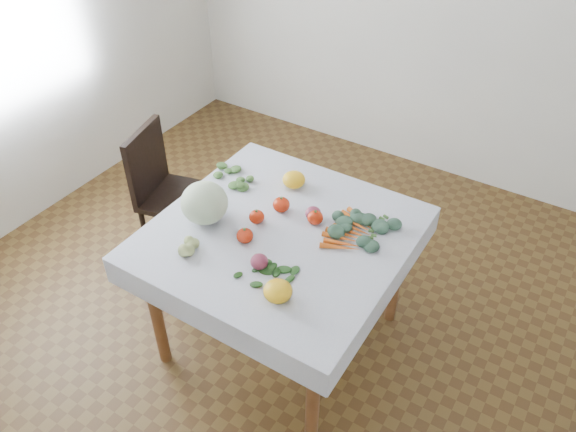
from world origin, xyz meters
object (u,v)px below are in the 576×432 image
at_px(chair, 164,185).
at_px(heirloom_back, 294,180).
at_px(carrot_bunch, 351,232).
at_px(table, 281,248).
at_px(cabbage, 204,203).

bearing_deg(chair, heirloom_back, 5.16).
relative_size(heirloom_back, carrot_bunch, 0.35).
xyz_separation_m(chair, carrot_bunch, (1.27, -0.10, 0.29)).
bearing_deg(carrot_bunch, heirloom_back, 156.73).
distance_m(chair, heirloom_back, 0.92).
height_order(chair, carrot_bunch, chair).
height_order(table, cabbage, cabbage).
xyz_separation_m(chair, cabbage, (0.64, -0.37, 0.37)).
xyz_separation_m(table, heirloom_back, (-0.13, 0.33, 0.14)).
bearing_deg(chair, cabbage, -29.75).
bearing_deg(chair, carrot_bunch, -4.54).
height_order(chair, heirloom_back, same).
xyz_separation_m(heirloom_back, carrot_bunch, (0.41, -0.18, -0.03)).
bearing_deg(heirloom_back, chair, -174.84).
bearing_deg(table, heirloom_back, 111.69).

